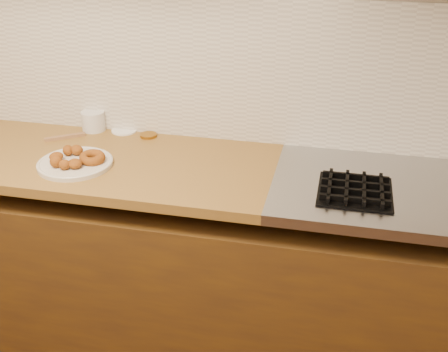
{
  "coord_description": "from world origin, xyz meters",
  "views": [
    {
      "loc": [
        0.73,
        -0.2,
        1.85
      ],
      "look_at": [
        0.33,
        1.58,
        0.93
      ],
      "focal_mm": 45.0,
      "sensor_mm": 36.0,
      "label": 1
    }
  ],
  "objects": [
    {
      "name": "backsplash",
      "position": [
        0.0,
        1.99,
        1.2
      ],
      "size": [
        3.6,
        0.02,
        0.6
      ],
      "primitive_type": "cube",
      "color": "beige",
      "rests_on": "wall_back"
    },
    {
      "name": "donut_plate",
      "position": [
        -0.27,
        1.6,
        0.91
      ],
      "size": [
        0.29,
        0.29,
        0.02
      ],
      "primitive_type": "cylinder",
      "color": "beige",
      "rests_on": "butcher_block"
    },
    {
      "name": "wooden_utensil",
      "position": [
        -0.44,
        1.84,
        0.91
      ],
      "size": [
        0.15,
        0.12,
        0.01
      ],
      "primitive_type": "cube",
      "rotation": [
        0.0,
        0.0,
        0.62
      ],
      "color": "olive",
      "rests_on": "butcher_block"
    },
    {
      "name": "plastic_tub",
      "position": [
        -0.35,
        1.96,
        0.94
      ],
      "size": [
        0.13,
        0.13,
        0.09
      ],
      "primitive_type": "cylinder",
      "rotation": [
        0.0,
        0.0,
        -0.3
      ],
      "color": "silver",
      "rests_on": "butcher_block"
    },
    {
      "name": "base_cabinet",
      "position": [
        0.0,
        1.69,
        0.39
      ],
      "size": [
        3.6,
        0.6,
        0.77
      ],
      "primitive_type": "cube",
      "color": "#57360F",
      "rests_on": "floor"
    },
    {
      "name": "butcher_block",
      "position": [
        -0.65,
        1.69,
        0.88
      ],
      "size": [
        2.3,
        0.62,
        0.04
      ],
      "primitive_type": "cube",
      "color": "olive",
      "rests_on": "base_cabinet"
    },
    {
      "name": "wall_back",
      "position": [
        0.0,
        2.0,
        1.35
      ],
      "size": [
        4.0,
        0.02,
        2.7
      ],
      "primitive_type": "cube",
      "color": "tan",
      "rests_on": "ground"
    },
    {
      "name": "brass_jar_lid",
      "position": [
        -0.09,
        1.93,
        0.91
      ],
      "size": [
        0.09,
        0.09,
        0.01
      ],
      "primitive_type": "cylinder",
      "rotation": [
        0.0,
        0.0,
        0.22
      ],
      "color": "#A27021",
      "rests_on": "butcher_block"
    },
    {
      "name": "tub_lid",
      "position": [
        -0.21,
        1.97,
        0.9
      ],
      "size": [
        0.12,
        0.12,
        0.01
      ],
      "primitive_type": "cylinder",
      "rotation": [
        0.0,
        0.0,
        0.02
      ],
      "color": "white",
      "rests_on": "butcher_block"
    },
    {
      "name": "ring_donut",
      "position": [
        -0.2,
        1.61,
        0.93
      ],
      "size": [
        0.14,
        0.14,
        0.05
      ],
      "primitive_type": "torus",
      "rotation": [
        0.1,
        0.0,
        0.72
      ],
      "color": "#8B460C",
      "rests_on": "donut_plate"
    },
    {
      "name": "fried_dough_chunks",
      "position": [
        -0.3,
        1.59,
        0.94
      ],
      "size": [
        0.18,
        0.19,
        0.05
      ],
      "color": "#8B460C",
      "rests_on": "donut_plate"
    }
  ]
}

